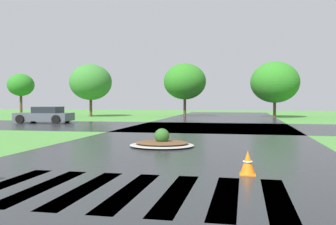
{
  "coord_description": "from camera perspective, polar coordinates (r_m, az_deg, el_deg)",
  "views": [
    {
      "loc": [
        2.12,
        -2.78,
        1.74
      ],
      "look_at": [
        -0.48,
        10.04,
        1.29
      ],
      "focal_mm": 40.26,
      "sensor_mm": 36.0,
      "label": 1
    }
  ],
  "objects": [
    {
      "name": "traffic_cone",
      "position": [
        8.95,
        11.98,
        -7.54
      ],
      "size": [
        0.36,
        0.36,
        0.57
      ],
      "color": "orange",
      "rests_on": "ground"
    },
    {
      "name": "crosswalk_stripes",
      "position": [
        7.35,
        -5.76,
        -11.72
      ],
      "size": [
        5.85,
        3.17,
        0.01
      ],
      "color": "white",
      "rests_on": "ground"
    },
    {
      "name": "background_treeline",
      "position": [
        38.21,
        6.14,
        4.8
      ],
      "size": [
        39.6,
        6.33,
        5.94
      ],
      "color": "#4C3823",
      "rests_on": "ground"
    },
    {
      "name": "asphalt_roadway",
      "position": [
        13.07,
        2.05,
        -5.68
      ],
      "size": [
        10.24,
        80.0,
        0.01
      ],
      "primitive_type": "cube",
      "color": "#232628",
      "rests_on": "ground"
    },
    {
      "name": "median_island",
      "position": [
        13.99,
        -0.93,
        -4.62
      ],
      "size": [
        2.4,
        2.2,
        0.68
      ],
      "color": "#9E9B93",
      "rests_on": "ground"
    },
    {
      "name": "car_white_sedan",
      "position": [
        29.74,
        -18.13,
        -0.4
      ],
      "size": [
        4.2,
        2.33,
        1.22
      ],
      "rotation": [
        0.0,
        0.0,
        3.2
      ],
      "color": "#4C545B",
      "rests_on": "ground"
    },
    {
      "name": "asphalt_cross_road",
      "position": [
        23.88,
        6.37,
        -2.24
      ],
      "size": [
        90.0,
        9.22,
        0.01
      ],
      "primitive_type": "cube",
      "color": "#232628",
      "rests_on": "ground"
    }
  ]
}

